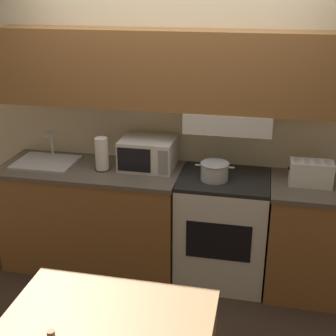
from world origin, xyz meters
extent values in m
plane|color=#3D2D23|center=(0.00, 0.00, 0.00)|extent=(16.00, 16.00, 0.00)
cube|color=beige|center=(0.00, 0.03, 1.27)|extent=(5.26, 0.05, 2.55)
cube|color=#936033|center=(0.00, -0.16, 1.74)|extent=(2.86, 0.32, 0.61)
cube|color=silver|center=(0.45, -0.16, 1.35)|extent=(0.68, 0.34, 0.16)
cube|color=#936033|center=(-0.67, -0.32, 0.44)|extent=(1.51, 0.63, 0.89)
cube|color=brown|center=(-0.67, -0.32, 0.91)|extent=(1.53, 0.65, 0.04)
cube|color=#936033|center=(1.13, -0.32, 0.44)|extent=(0.60, 0.63, 0.89)
cube|color=brown|center=(1.13, -0.32, 0.91)|extent=(0.62, 0.65, 0.04)
cube|color=silver|center=(0.45, -0.31, 0.45)|extent=(0.72, 0.61, 0.89)
cube|color=black|center=(0.45, -0.31, 0.91)|extent=(0.72, 0.61, 0.03)
cube|color=black|center=(0.45, -0.61, 0.51)|extent=(0.50, 0.01, 0.31)
cylinder|color=black|center=(0.29, -0.43, 0.92)|extent=(0.10, 0.10, 0.01)
cylinder|color=black|center=(0.62, -0.43, 0.92)|extent=(0.10, 0.10, 0.01)
cylinder|color=black|center=(0.29, -0.18, 0.92)|extent=(0.10, 0.10, 0.01)
cylinder|color=black|center=(0.62, -0.18, 0.92)|extent=(0.10, 0.10, 0.01)
cylinder|color=#B7BABF|center=(0.38, -0.36, 0.99)|extent=(0.22, 0.22, 0.14)
torus|color=#B7BABF|center=(0.38, -0.36, 1.06)|extent=(0.23, 0.23, 0.01)
cylinder|color=#B7BABF|center=(0.25, -0.36, 1.04)|extent=(0.05, 0.01, 0.01)
cylinder|color=#B7BABF|center=(0.51, -0.36, 1.04)|extent=(0.05, 0.01, 0.01)
cube|color=silver|center=(-0.19, -0.21, 1.05)|extent=(0.44, 0.36, 0.25)
cube|color=black|center=(-0.26, -0.40, 1.05)|extent=(0.27, 0.01, 0.20)
cube|color=gray|center=(-0.03, -0.40, 1.05)|extent=(0.08, 0.01, 0.20)
cube|color=silver|center=(1.11, -0.31, 1.02)|extent=(0.32, 0.17, 0.19)
cube|color=black|center=(0.94, -0.31, 1.05)|extent=(0.01, 0.02, 0.02)
cube|color=black|center=(1.00, -0.31, 1.11)|extent=(0.04, 0.12, 0.01)
cube|color=black|center=(1.07, -0.31, 1.11)|extent=(0.04, 0.12, 0.01)
cube|color=black|center=(1.15, -0.31, 1.11)|extent=(0.04, 0.12, 0.01)
cube|color=black|center=(1.22, -0.31, 1.11)|extent=(0.04, 0.12, 0.01)
cube|color=#B7BABF|center=(-1.07, -0.32, 0.94)|extent=(0.50, 0.41, 0.02)
cube|color=#4C4F54|center=(-1.07, -0.34, 0.94)|extent=(0.43, 0.30, 0.01)
cylinder|color=#B7BABF|center=(-1.07, -0.16, 1.05)|extent=(0.02, 0.02, 0.21)
cylinder|color=#B7BABF|center=(-1.07, -0.22, 1.16)|extent=(0.02, 0.12, 0.02)
cylinder|color=black|center=(-0.55, -0.35, 0.93)|extent=(0.12, 0.12, 0.01)
cylinder|color=white|center=(-0.55, -0.35, 1.06)|extent=(0.11, 0.11, 0.27)
cube|color=tan|center=(0.02, -1.91, 0.76)|extent=(1.07, 0.64, 0.04)
cube|color=tan|center=(-0.48, -1.62, 0.37)|extent=(0.06, 0.06, 0.74)
camera|label=1|loc=(0.72, -3.75, 2.37)|focal=50.00mm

